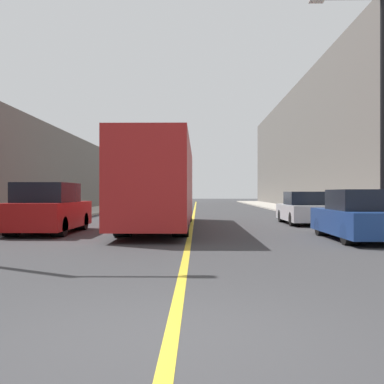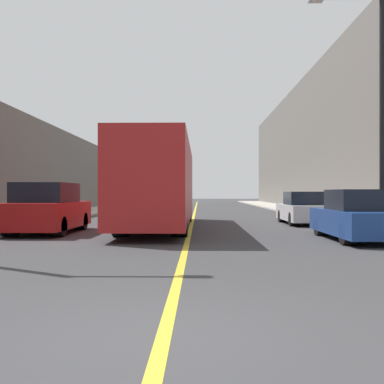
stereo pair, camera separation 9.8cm
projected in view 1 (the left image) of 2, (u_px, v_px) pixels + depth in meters
name	position (u px, v px, depth m)	size (l,w,h in m)	color
ground_plane	(171.00, 339.00, 4.52)	(200.00, 200.00, 0.00)	#38383A
sidewalk_left	(90.00, 211.00, 34.62)	(3.27, 72.00, 0.12)	#B2AA9E
sidewalk_right	(299.00, 211.00, 34.41)	(3.27, 72.00, 0.12)	#B2AA9E
building_row_left	(43.00, 172.00, 34.67)	(4.00, 72.00, 6.07)	#66605B
building_row_right	(346.00, 135.00, 34.37)	(4.00, 72.00, 11.82)	#66605B
road_center_line	(194.00, 211.00, 34.51)	(0.16, 72.00, 0.01)	gold
bus	(161.00, 184.00, 18.69)	(2.46, 12.27, 3.43)	#AD1E1E
parked_suv_left	(49.00, 210.00, 16.23)	(2.02, 4.53, 1.82)	maroon
car_right_near	(358.00, 217.00, 13.86)	(1.80, 4.47, 1.56)	navy
car_right_mid	(304.00, 210.00, 20.83)	(1.83, 4.26, 1.51)	silver
street_lamp_right	(377.00, 97.00, 15.53)	(2.66, 0.24, 8.19)	black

